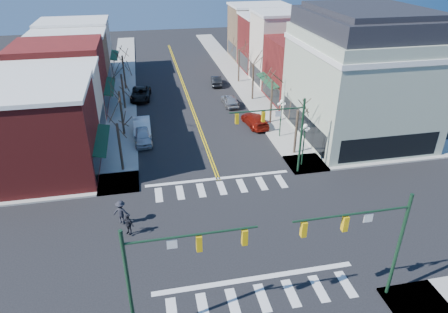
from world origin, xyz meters
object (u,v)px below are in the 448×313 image
car_left_mid (142,128)px  pedestrian_dark_a (128,224)px  victorian_corner (361,74)px  car_right_mid (230,100)px  car_left_far (141,94)px  car_right_far (216,81)px  car_left_near (143,136)px  car_right_near (255,120)px  lamppost_corner (304,138)px  pedestrian_dark_b (121,212)px  lamppost_midblock (281,112)px

car_left_mid → pedestrian_dark_a: pedestrian_dark_a is taller
victorian_corner → car_right_mid: victorian_corner is taller
car_left_far → pedestrian_dark_a: pedestrian_dark_a is taller
car_right_far → pedestrian_dark_a: pedestrian_dark_a is taller
car_left_near → car_right_near: size_ratio=0.90×
victorian_corner → lamppost_corner: size_ratio=3.29×
lamppost_corner → pedestrian_dark_a: bearing=-156.0°
car_left_mid → pedestrian_dark_a: bearing=-94.7°
lamppost_corner → car_right_mid: 17.51m
car_left_far → car_right_mid: (11.31, -4.77, -0.03)m
car_right_mid → car_right_near: bearing=99.6°
car_left_mid → car_left_far: size_ratio=0.95×
car_left_near → pedestrian_dark_a: (-1.40, -15.27, 0.21)m
victorian_corner → car_left_far: (-22.84, 15.84, -5.90)m
car_left_mid → pedestrian_dark_b: bearing=-96.9°
car_right_near → pedestrian_dark_a: 22.27m
lamppost_midblock → pedestrian_dark_b: bearing=-143.4°
lamppost_midblock → car_right_far: bearing=100.0°
lamppost_corner → lamppost_midblock: 6.50m
car_right_far → pedestrian_dark_b: (-13.09, -31.50, 0.42)m
pedestrian_dark_a → pedestrian_dark_b: 1.49m
pedestrian_dark_b → car_left_far: bearing=-76.3°
car_left_near → car_right_mid: bearing=35.8°
lamppost_midblock → car_right_mid: bearing=107.0°
car_left_near → car_left_far: car_left_near is taller
lamppost_corner → lamppost_midblock: (0.00, 6.50, 0.00)m
victorian_corner → car_right_far: victorian_corner is taller
victorian_corner → car_right_far: bearing=120.6°
pedestrian_dark_a → pedestrian_dark_b: bearing=151.1°
car_left_near → car_left_mid: car_left_mid is taller
car_left_far → pedestrian_dark_b: size_ratio=2.83×
lamppost_midblock → car_right_mid: 11.27m
car_left_mid → car_left_far: bearing=89.6°
lamppost_midblock → car_right_mid: lamppost_midblock is taller
victorian_corner → car_left_near: victorian_corner is taller
car_left_near → pedestrian_dark_b: 14.01m
car_left_mid → car_right_far: size_ratio=1.24×
car_left_near → pedestrian_dark_b: bearing=-100.0°
car_left_far → car_right_far: (11.14, 3.92, -0.07)m
victorian_corner → car_left_near: (-22.90, 2.14, -5.89)m
victorian_corner → lamppost_corner: bearing=-144.1°
pedestrian_dark_a → pedestrian_dark_b: size_ratio=0.85×
lamppost_corner → pedestrian_dark_a: lamppost_corner is taller
lamppost_corner → car_left_far: (-14.54, 21.84, -2.21)m
car_left_mid → car_right_near: bearing=-0.6°
car_left_near → pedestrian_dark_a: size_ratio=2.73×
car_right_near → pedestrian_dark_a: pedestrian_dark_a is taller
lamppost_midblock → car_right_far: (-3.40, 19.26, -2.28)m
victorian_corner → car_left_mid: (-22.90, 4.16, -5.81)m
car_right_far → pedestrian_dark_b: 34.11m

